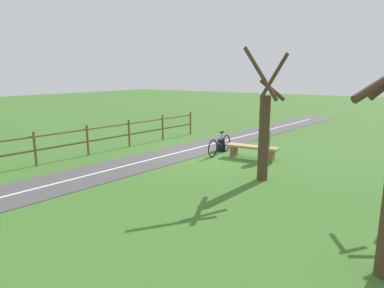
% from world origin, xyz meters
% --- Properties ---
extents(ground_plane, '(80.00, 80.00, 0.00)m').
position_xyz_m(ground_plane, '(0.00, 0.00, 0.00)').
color(ground_plane, '#3D6B28').
extents(paved_path, '(5.96, 35.99, 0.02)m').
position_xyz_m(paved_path, '(1.30, 4.00, 0.01)').
color(paved_path, '#4C494C').
rests_on(paved_path, ground_plane).
extents(path_centre_line, '(3.68, 31.81, 0.00)m').
position_xyz_m(path_centre_line, '(1.30, 4.00, 0.02)').
color(path_centre_line, silver).
rests_on(path_centre_line, paved_path).
extents(bench, '(1.83, 0.59, 0.45)m').
position_xyz_m(bench, '(-1.71, -0.09, 0.32)').
color(bench, '#A88456').
rests_on(bench, ground_plane).
extents(person_seated, '(0.35, 0.35, 0.79)m').
position_xyz_m(person_seated, '(-2.15, -0.13, 0.81)').
color(person_seated, '#1E6B66').
rests_on(person_seated, bench).
extents(bicycle, '(0.11, 1.71, 0.83)m').
position_xyz_m(bicycle, '(-0.45, -0.00, 0.35)').
color(bicycle, black).
rests_on(bicycle, ground_plane).
extents(backpack, '(0.38, 0.40, 0.46)m').
position_xyz_m(backpack, '(-0.23, -0.52, 0.23)').
color(backpack, black).
rests_on(backpack, ground_plane).
extents(fence_roadside, '(1.47, 13.39, 1.11)m').
position_xyz_m(fence_roadside, '(3.54, 3.74, 0.66)').
color(fence_roadside, brown).
rests_on(fence_roadside, ground_plane).
extents(tree_mid_field, '(1.00, 1.02, 3.58)m').
position_xyz_m(tree_mid_field, '(-2.96, 1.98, 1.44)').
color(tree_mid_field, '#473323').
rests_on(tree_mid_field, ground_plane).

